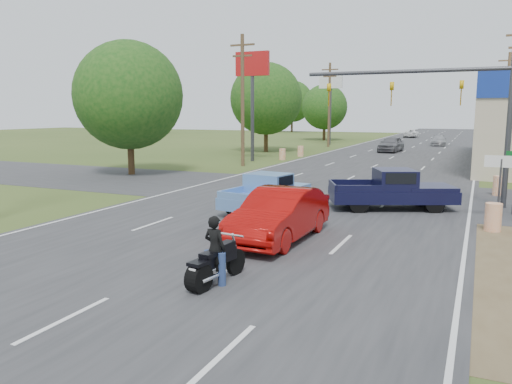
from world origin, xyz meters
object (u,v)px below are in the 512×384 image
at_px(distant_car_white, 411,133).
at_px(red_convertible, 279,215).
at_px(distant_car_silver, 439,140).
at_px(rider, 215,252).
at_px(navy_pickup, 395,189).
at_px(motorcycle, 214,266).
at_px(distant_car_grey, 391,144).
at_px(blue_pickup, 269,192).

bearing_deg(distant_car_white, red_convertible, 91.57).
relative_size(distant_car_silver, distant_car_white, 0.91).
relative_size(red_convertible, rider, 3.16).
xyz_separation_m(navy_pickup, distant_car_white, (-7.50, 65.51, -0.19)).
bearing_deg(distant_car_white, navy_pickup, 94.22).
bearing_deg(motorcycle, distant_car_white, 101.83).
bearing_deg(navy_pickup, distant_car_grey, 165.73).
distance_m(red_convertible, distant_car_grey, 39.36).
height_order(navy_pickup, distant_car_grey, navy_pickup).
height_order(red_convertible, distant_car_silver, red_convertible).
height_order(motorcycle, rider, rider).
bearing_deg(red_convertible, distant_car_grey, 95.83).
relative_size(motorcycle, distant_car_white, 0.45).
bearing_deg(blue_pickup, navy_pickup, 35.97).
relative_size(navy_pickup, distant_car_silver, 1.24).
distance_m(motorcycle, distant_car_silver, 57.02).
distance_m(navy_pickup, distant_car_white, 65.94).
bearing_deg(motorcycle, distant_car_grey, 101.92).
distance_m(red_convertible, distant_car_white, 72.71).
xyz_separation_m(red_convertible, distant_car_silver, (0.96, 52.36, -0.18)).
bearing_deg(navy_pickup, motorcycle, -35.54).
xyz_separation_m(blue_pickup, distant_car_white, (-2.64, 67.99, -0.12)).
distance_m(blue_pickup, distant_car_silver, 47.92).
bearing_deg(blue_pickup, distant_car_white, 101.16).
bearing_deg(rider, blue_pickup, -67.06).
distance_m(rider, distant_car_silver, 56.97).
distance_m(red_convertible, navy_pickup, 7.49).
height_order(motorcycle, distant_car_grey, distant_car_grey).
bearing_deg(blue_pickup, distant_car_silver, 95.06).
distance_m(distant_car_grey, distant_car_silver, 13.64).
bearing_deg(distant_car_silver, motorcycle, -93.48).
xyz_separation_m(red_convertible, motorcycle, (0.14, -4.66, -0.34)).
distance_m(blue_pickup, navy_pickup, 5.46).
distance_m(motorcycle, blue_pickup, 9.53).
relative_size(rider, distant_car_white, 0.33).
bearing_deg(motorcycle, navy_pickup, 86.29).
bearing_deg(navy_pickup, red_convertible, -43.89).
bearing_deg(red_convertible, rider, -86.43).
height_order(red_convertible, blue_pickup, red_convertible).
bearing_deg(red_convertible, navy_pickup, 71.60).
bearing_deg(distant_car_silver, rider, -93.48).
xyz_separation_m(rider, distant_car_grey, (-2.95, 43.85, 0.03)).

